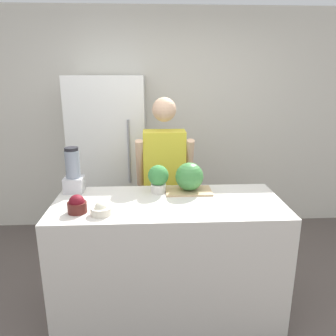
% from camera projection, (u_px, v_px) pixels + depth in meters
% --- Properties ---
extents(wall_back, '(8.00, 0.06, 2.60)m').
position_uv_depth(wall_back, '(161.00, 123.00, 3.96)').
color(wall_back, silver).
rests_on(wall_back, ground_plane).
extents(counter_island, '(1.71, 0.72, 0.96)m').
position_uv_depth(counter_island, '(168.00, 258.00, 2.57)').
color(counter_island, beige).
rests_on(counter_island, ground_plane).
extents(refrigerator, '(0.79, 0.69, 1.86)m').
position_uv_depth(refrigerator, '(110.00, 161.00, 3.67)').
color(refrigerator, white).
rests_on(refrigerator, ground_plane).
extents(person, '(0.53, 0.27, 1.67)m').
position_uv_depth(person, '(165.00, 184.00, 3.12)').
color(person, '#333338').
rests_on(person, ground_plane).
extents(cutting_board, '(0.36, 0.22, 0.01)m').
position_uv_depth(cutting_board, '(189.00, 191.00, 2.63)').
color(cutting_board, tan).
rests_on(cutting_board, counter_island).
extents(watermelon, '(0.22, 0.22, 0.22)m').
position_uv_depth(watermelon, '(189.00, 177.00, 2.60)').
color(watermelon, '#3D7F3D').
rests_on(watermelon, cutting_board).
extents(bowl_cherries, '(0.13, 0.13, 0.13)m').
position_uv_depth(bowl_cherries, '(77.00, 205.00, 2.23)').
color(bowl_cherries, '#511E19').
rests_on(bowl_cherries, counter_island).
extents(bowl_cream, '(0.14, 0.14, 0.09)m').
position_uv_depth(bowl_cream, '(101.00, 210.00, 2.20)').
color(bowl_cream, beige).
rests_on(bowl_cream, counter_island).
extents(blender, '(0.15, 0.15, 0.36)m').
position_uv_depth(blender, '(73.00, 173.00, 2.59)').
color(blender, '#B7B7BC').
rests_on(blender, counter_island).
extents(potted_plant, '(0.16, 0.16, 0.22)m').
position_uv_depth(potted_plant, '(158.00, 178.00, 2.59)').
color(potted_plant, beige).
rests_on(potted_plant, counter_island).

